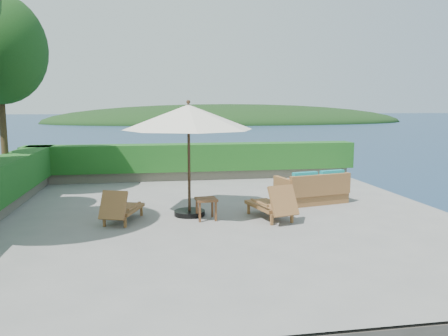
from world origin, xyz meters
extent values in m
plane|color=gray|center=(0.00, 0.00, 0.00)|extent=(12.00, 12.00, 0.00)
cube|color=#595047|center=(0.00, 0.00, -1.55)|extent=(12.00, 12.00, 3.00)
plane|color=#153243|center=(0.00, 0.00, -3.00)|extent=(600.00, 600.00, 0.00)
ellipsoid|color=black|center=(25.00, 140.00, -3.00)|extent=(126.00, 57.60, 12.60)
cube|color=gray|center=(0.00, 5.60, 0.18)|extent=(12.00, 0.60, 0.36)
cube|color=#154B15|center=(0.00, 5.60, 0.85)|extent=(12.40, 0.90, 1.00)
cylinder|color=#47341B|center=(-6.00, 3.20, 2.34)|extent=(0.20, 0.20, 4.68)
cylinder|color=black|center=(-0.71, 0.09, 0.06)|extent=(0.81, 0.81, 0.12)
cylinder|color=#342112|center=(-0.71, 0.09, 1.41)|extent=(0.07, 0.07, 2.82)
cone|color=beige|center=(-0.71, 0.09, 2.50)|extent=(3.37, 3.37, 0.62)
sphere|color=#342112|center=(-0.71, 0.09, 2.87)|extent=(0.10, 0.10, 0.10)
cube|color=olive|center=(-2.76, -0.63, 0.12)|extent=(0.07, 0.07, 0.24)
cube|color=olive|center=(-2.27, -0.80, 0.12)|extent=(0.07, 0.07, 0.24)
cube|color=olive|center=(-2.41, 0.40, 0.12)|extent=(0.07, 0.07, 0.24)
cube|color=olive|center=(-1.93, 0.24, 0.12)|extent=(0.07, 0.07, 0.24)
cube|color=olive|center=(-2.31, -0.11, 0.27)|extent=(0.95, 1.31, 0.08)
cube|color=olive|center=(-2.53, -0.76, 0.53)|extent=(0.69, 0.56, 0.64)
cube|color=olive|center=(-2.66, -0.19, 0.41)|extent=(0.30, 0.75, 0.05)
cube|color=olive|center=(-2.08, -0.38, 0.41)|extent=(0.30, 0.75, 0.05)
cube|color=olive|center=(1.11, -1.17, 0.13)|extent=(0.07, 0.07, 0.26)
cube|color=olive|center=(1.64, -1.03, 0.13)|extent=(0.07, 0.07, 0.26)
cube|color=olive|center=(0.81, -0.02, 0.13)|extent=(0.07, 0.07, 0.26)
cube|color=olive|center=(1.35, 0.12, 0.13)|extent=(0.07, 0.07, 0.26)
cube|color=olive|center=(1.20, -0.43, 0.30)|extent=(0.95, 1.41, 0.09)
cube|color=olive|center=(1.39, -1.15, 0.57)|extent=(0.74, 0.57, 0.69)
cube|color=olive|center=(0.92, -0.70, 0.45)|extent=(0.27, 0.83, 0.05)
cube|color=olive|center=(1.58, -0.53, 0.45)|extent=(0.27, 0.83, 0.05)
cube|color=brown|center=(-0.53, -0.62, 0.24)|extent=(0.05, 0.05, 0.48)
cube|color=brown|center=(-0.13, -0.59, 0.24)|extent=(0.05, 0.05, 0.48)
cube|color=brown|center=(-0.56, -0.23, 0.24)|extent=(0.05, 0.05, 0.48)
cube|color=brown|center=(-0.16, -0.20, 0.24)|extent=(0.05, 0.05, 0.48)
cube|color=brown|center=(-0.35, -0.41, 0.51)|extent=(0.54, 0.54, 0.05)
cube|color=olive|center=(2.90, 1.01, 0.21)|extent=(2.09, 1.37, 0.43)
cube|color=olive|center=(3.00, 0.57, 0.59)|extent=(1.91, 0.58, 0.59)
cube|color=olive|center=(2.00, 0.81, 0.54)|extent=(0.34, 0.97, 0.48)
cube|color=olive|center=(3.79, 1.22, 0.54)|extent=(0.34, 0.97, 0.48)
cube|color=#128288|center=(2.45, 0.96, 0.52)|extent=(0.99, 0.94, 0.19)
cube|color=#128288|center=(3.32, 1.16, 0.52)|extent=(0.99, 0.94, 0.19)
cube|color=#128288|center=(2.53, 0.58, 0.77)|extent=(0.76, 0.31, 0.39)
cube|color=#128288|center=(3.41, 0.78, 0.77)|extent=(0.76, 0.31, 0.39)
camera|label=1|loc=(-1.64, -10.79, 2.78)|focal=35.00mm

